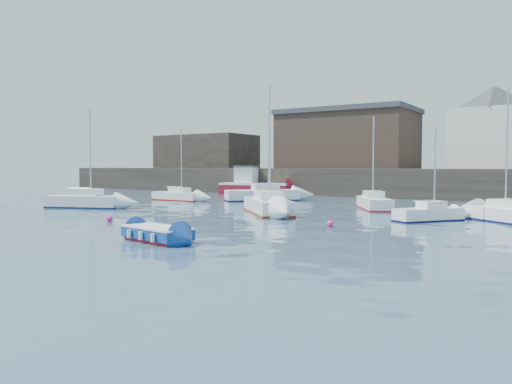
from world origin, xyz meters
The scene contains 17 objects.
water centered at (0.00, 0.00, 0.00)m, with size 220.00×220.00×0.00m, color #2D4760.
quay_wall centered at (0.00, 35.00, 1.50)m, with size 90.00×5.00×3.00m, color #28231E.
land_strip centered at (0.00, 53.00, 1.40)m, with size 90.00×32.00×2.80m, color #28231E.
bldg_east_d centered at (11.00, 41.50, 7.36)m, with size 11.14×11.14×8.95m.
warehouse centered at (-6.00, 43.00, 6.62)m, with size 16.40×10.40×7.60m.
bldg_west centered at (-28.00, 42.00, 5.30)m, with size 14.00×8.00×5.00m.
blue_dinghy centered at (3.17, -0.95, 0.37)m, with size 3.72×2.15×0.67m.
fishing_boat centered at (-12.73, 31.45, 1.04)m, with size 8.54×4.62×5.36m.
sailboat_a centered at (-13.94, 8.84, 0.54)m, with size 6.19×3.90×7.68m.
sailboat_b centered at (0.53, 12.67, 0.57)m, with size 6.25×6.37×8.71m.
sailboat_c centered at (11.12, 13.77, 0.43)m, with size 3.65×4.29×5.67m.
sailboat_e centered at (-13.50, 19.23, 0.44)m, with size 5.28×1.71×6.78m.
sailboat_f centered at (5.62, 19.89, 0.50)m, with size 4.31×5.56×7.09m.
sailboat_h centered at (-6.43, 23.16, 0.58)m, with size 6.28×6.52×8.83m.
buoy_near centered at (-4.67, 3.23, 0.00)m, with size 0.38×0.38×0.38m, color #FD2890.
buoy_mid centered at (7.33, 8.00, 0.00)m, with size 0.36×0.36×0.36m, color #FD2890.
buoy_far centered at (-3.83, 19.27, 0.00)m, with size 0.40×0.40×0.40m, color #FD2890.
Camera 1 is at (18.39, -16.77, 3.29)m, focal length 35.00 mm.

